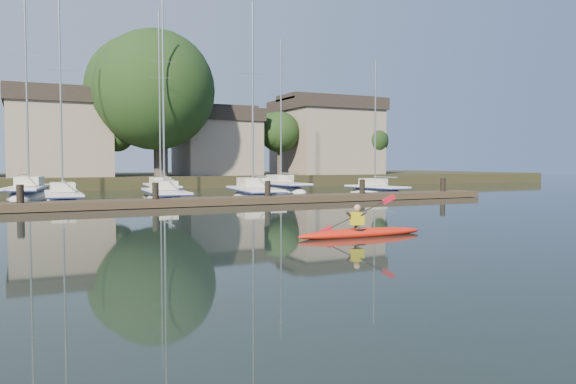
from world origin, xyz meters
name	(u,v)px	position (x,y,z in m)	size (l,w,h in m)	color
ground	(364,238)	(0.00, 0.00, 0.00)	(160.00, 160.00, 0.00)	black
kayak	(360,231)	(0.05, 0.29, 0.16)	(4.16, 0.91, 1.33)	red
dock	(214,201)	(0.00, 14.00, 0.20)	(34.00, 2.00, 1.80)	#443426
sailboat_1	(63,205)	(-6.90, 19.32, -0.17)	(2.06, 7.66, 12.45)	white
sailboat_2	(165,203)	(-1.38, 18.96, -0.17)	(2.48, 8.46, 13.83)	white
sailboat_3	(254,201)	(3.94, 18.32, -0.20)	(3.19, 8.42, 13.23)	white
sailboat_4	(376,196)	(13.60, 19.28, -0.17)	(2.57, 6.35, 10.49)	white
sailboat_5	(29,199)	(-8.55, 26.52, -0.19)	(3.77, 9.69, 15.65)	white
sailboat_6	(161,194)	(0.35, 27.65, -0.17)	(2.58, 9.18, 14.42)	white
sailboat_7	(282,193)	(9.51, 26.23, -0.19)	(2.16, 8.09, 13.03)	white
shore	(144,151)	(1.61, 40.29, 3.23)	(90.00, 25.25, 12.75)	#222D16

